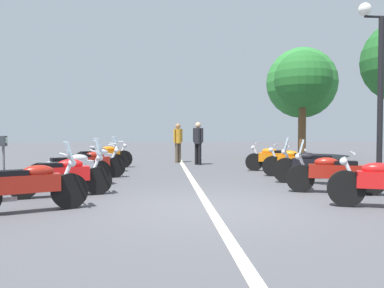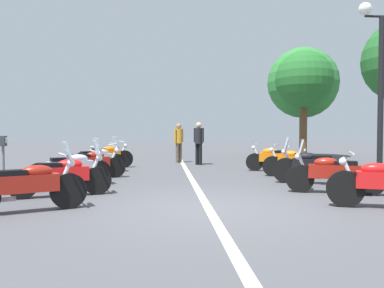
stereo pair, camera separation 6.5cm
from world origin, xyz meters
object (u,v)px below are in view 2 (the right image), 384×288
Objects in this scene: motorcycle_right_row_4 at (275,158)px; street_lamp_twin_globe at (381,60)px; motorcycle_left_row_3 at (90,163)px; roadside_tree_2 at (303,83)px; motorcycle_left_row_0 at (28,185)px; motorcycle_right_row_2 at (312,166)px; motorcycle_left_row_4 at (96,159)px; roadside_tree_1 at (304,80)px; motorcycle_right_row_3 at (295,162)px; parking_meter at (3,154)px; motorcycle_left_row_5 at (105,156)px; motorcycle_left_row_1 at (63,175)px; bystander_0 at (199,140)px; motorcycle_right_row_1 at (333,173)px; motorcycle_left_row_2 at (72,168)px; bystander_1 at (179,140)px.

street_lamp_twin_globe reaches higher than motorcycle_right_row_4.
motorcycle_left_row_3 is 12.84m from roadside_tree_2.
motorcycle_right_row_2 reaches higher than motorcycle_left_row_0.
roadside_tree_1 is (4.77, -8.78, 3.30)m from motorcycle_left_row_4.
motorcycle_right_row_4 is 8.14m from roadside_tree_2.
motorcycle_left_row_4 is at bearing 12.01° from motorcycle_right_row_3.
street_lamp_twin_globe reaches higher than motorcycle_right_row_2.
motorcycle_right_row_3 is (-0.05, -6.08, 0.00)m from motorcycle_left_row_3.
motorcycle_left_row_3 is 1.57× the size of parking_meter.
motorcycle_left_row_5 is 1.11× the size of motorcycle_right_row_3.
street_lamp_twin_globe is 8.30m from roadside_tree_1.
bystander_0 is at bearing 45.93° from motorcycle_left_row_1.
motorcycle_right_row_2 is 3.18m from street_lamp_twin_globe.
motorcycle_left_row_1 is at bearing 20.71° from bystander_0.
roadside_tree_2 is at bearing -92.92° from motorcycle_right_row_4.
motorcycle_left_row_4 is (1.57, 0.08, 0.01)m from motorcycle_left_row_3.
motorcycle_left_row_3 is 1.58m from motorcycle_left_row_4.
street_lamp_twin_globe is at bearing -124.99° from motorcycle_right_row_1.
motorcycle_left_row_2 is at bearing 131.91° from roadside_tree_1.
motorcycle_right_row_1 reaches higher than motorcycle_right_row_3.
motorcycle_left_row_1 is 1.09× the size of motorcycle_left_row_4.
motorcycle_left_row_5 is 1.18× the size of bystander_0.
motorcycle_left_row_3 is 1.07× the size of motorcycle_right_row_4.
street_lamp_twin_globe is at bearing 140.83° from motorcycle_right_row_4.
motorcycle_left_row_0 is 6.26m from motorcycle_right_row_1.
motorcycle_left_row_0 is 7.70m from motorcycle_left_row_5.
motorcycle_right_row_1 is 9.09m from bystander_1.
motorcycle_left_row_5 reaches higher than motorcycle_right_row_3.
motorcycle_right_row_2 is at bearing -27.69° from motorcycle_left_row_2.
motorcycle_left_row_4 is 4.60m from bystander_0.
motorcycle_right_row_4 is 8.45m from parking_meter.
roadside_tree_2 is at bearing -86.03° from motorcycle_right_row_2.
motorcycle_right_row_3 reaches higher than motorcycle_left_row_3.
motorcycle_left_row_1 is 0.36× the size of roadside_tree_2.
motorcycle_left_row_2 is 1.09× the size of bystander_0.
street_lamp_twin_globe reaches higher than bystander_1.
motorcycle_left_row_3 is at bearing 71.86° from motorcycle_left_row_1.
roadside_tree_1 is (6.34, -8.69, 3.31)m from motorcycle_left_row_3.
motorcycle_left_row_1 is 1.01× the size of motorcycle_left_row_3.
motorcycle_right_row_1 reaches higher than motorcycle_left_row_1.
motorcycle_left_row_4 is 1.46× the size of parking_meter.
motorcycle_left_row_1 reaches higher than motorcycle_right_row_4.
street_lamp_twin_globe reaches higher than motorcycle_left_row_2.
motorcycle_left_row_5 is 1.08× the size of motorcycle_right_row_4.
motorcycle_right_row_3 is at bearing 40.84° from street_lamp_twin_globe.
motorcycle_left_row_3 is at bearing 63.25° from motorcycle_left_row_0.
motorcycle_left_row_4 is at bearing -16.72° from motorcycle_right_row_1.
motorcycle_right_row_2 is at bearing -73.68° from motorcycle_right_row_1.
motorcycle_left_row_5 is at bearing 56.90° from street_lamp_twin_globe.
motorcycle_right_row_1 is at bearing 163.40° from roadside_tree_1.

